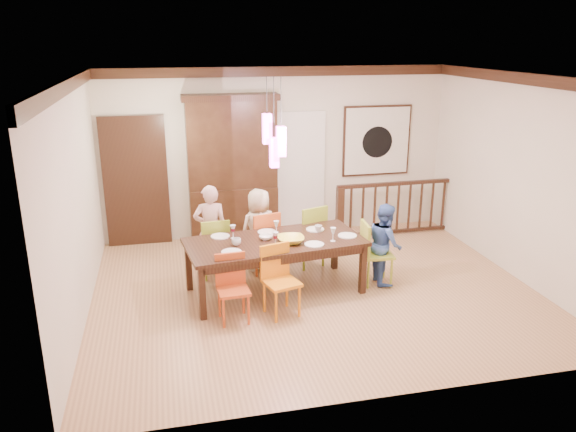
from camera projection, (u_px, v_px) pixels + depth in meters
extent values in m
plane|color=#A77750|center=(314.00, 290.00, 7.81)|extent=(6.00, 6.00, 0.00)
plane|color=white|center=(318.00, 76.00, 6.93)|extent=(6.00, 6.00, 0.00)
plane|color=beige|center=(277.00, 153.00, 9.69)|extent=(6.00, 0.00, 6.00)
plane|color=beige|center=(75.00, 204.00, 6.74)|extent=(0.00, 5.00, 5.00)
plane|color=beige|center=(519.00, 178.00, 8.00)|extent=(0.00, 5.00, 5.00)
cube|color=black|center=(136.00, 184.00, 9.27)|extent=(1.04, 0.07, 2.24)
cube|color=silver|center=(298.00, 175.00, 9.85)|extent=(0.97, 0.05, 2.22)
cube|color=black|center=(377.00, 141.00, 10.00)|extent=(1.25, 0.04, 1.25)
cube|color=silver|center=(377.00, 141.00, 9.97)|extent=(1.18, 0.02, 1.18)
cylinder|color=black|center=(377.00, 142.00, 9.96)|extent=(0.56, 0.01, 0.56)
cube|color=#FF4CC8|center=(267.00, 129.00, 7.13)|extent=(0.11, 0.11, 0.38)
cylinder|color=black|center=(267.00, 95.00, 7.00)|extent=(0.01, 0.01, 0.46)
cube|color=#FF4CC8|center=(281.00, 141.00, 7.12)|extent=(0.11, 0.11, 0.38)
cylinder|color=black|center=(281.00, 102.00, 6.97)|extent=(0.01, 0.01, 0.61)
cube|color=#FF4CC8|center=(274.00, 153.00, 7.19)|extent=(0.11, 0.11, 0.38)
cylinder|color=black|center=(274.00, 108.00, 7.02)|extent=(0.01, 0.01, 0.76)
cube|color=black|center=(275.00, 242.00, 7.57)|extent=(2.49, 1.37, 0.05)
cube|color=black|center=(192.00, 262.00, 7.88)|extent=(0.09, 0.09, 0.70)
cube|color=black|center=(342.00, 249.00, 8.34)|extent=(0.09, 0.09, 0.70)
cube|color=black|center=(196.00, 289.00, 7.02)|extent=(0.09, 0.09, 0.70)
cube|color=black|center=(363.00, 274.00, 7.49)|extent=(0.09, 0.09, 0.70)
cube|color=black|center=(268.00, 236.00, 8.03)|extent=(2.16, 0.31, 0.10)
cube|color=black|center=(282.00, 260.00, 7.14)|extent=(2.16, 0.31, 0.10)
cube|color=olive|center=(214.00, 248.00, 8.17)|extent=(0.44, 0.44, 0.04)
cube|color=olive|center=(214.00, 232.00, 8.10)|extent=(0.41, 0.07, 0.44)
cylinder|color=olive|center=(205.00, 267.00, 8.05)|extent=(0.03, 0.03, 0.43)
cylinder|color=olive|center=(227.00, 265.00, 8.12)|extent=(0.03, 0.03, 0.43)
cylinder|color=olive|center=(203.00, 259.00, 8.35)|extent=(0.03, 0.03, 0.43)
cylinder|color=olive|center=(225.00, 257.00, 8.42)|extent=(0.03, 0.03, 0.43)
cube|color=#C24E1C|center=(262.00, 242.00, 8.35)|extent=(0.52, 0.52, 0.04)
cube|color=#C24E1C|center=(262.00, 226.00, 8.27)|extent=(0.42, 0.15, 0.46)
cylinder|color=#C24E1C|center=(253.00, 262.00, 8.22)|extent=(0.04, 0.04, 0.44)
cylinder|color=#C24E1C|center=(276.00, 260.00, 8.30)|extent=(0.04, 0.04, 0.44)
cylinder|color=#C24E1C|center=(249.00, 253.00, 8.54)|extent=(0.04, 0.04, 0.44)
cylinder|color=#C24E1C|center=(271.00, 251.00, 8.61)|extent=(0.04, 0.04, 0.44)
cube|color=#8FA52A|center=(307.00, 236.00, 8.55)|extent=(0.56, 0.56, 0.04)
cube|color=#8FA52A|center=(307.00, 220.00, 8.47)|extent=(0.43, 0.18, 0.48)
cylinder|color=#8FA52A|center=(299.00, 256.00, 8.42)|extent=(0.04, 0.04, 0.46)
cylinder|color=#8FA52A|center=(321.00, 254.00, 8.50)|extent=(0.04, 0.04, 0.46)
cylinder|color=#8FA52A|center=(293.00, 247.00, 8.75)|extent=(0.04, 0.04, 0.46)
cylinder|color=#8FA52A|center=(315.00, 246.00, 8.83)|extent=(0.04, 0.04, 0.46)
cube|color=#C4481B|center=(233.00, 291.00, 6.86)|extent=(0.40, 0.40, 0.04)
cube|color=#C4481B|center=(233.00, 274.00, 6.79)|extent=(0.38, 0.06, 0.41)
cylinder|color=#C4481B|center=(223.00, 313.00, 6.75)|extent=(0.03, 0.03, 0.40)
cylinder|color=#C4481B|center=(248.00, 310.00, 6.81)|extent=(0.03, 0.03, 0.40)
cylinder|color=#C4481B|center=(220.00, 302.00, 7.03)|extent=(0.03, 0.03, 0.40)
cylinder|color=#C4481B|center=(244.00, 299.00, 7.10)|extent=(0.03, 0.03, 0.40)
cube|color=orange|center=(282.00, 283.00, 7.01)|extent=(0.50, 0.50, 0.04)
cube|color=orange|center=(281.00, 265.00, 6.93)|extent=(0.40, 0.15, 0.44)
cylinder|color=orange|center=(271.00, 306.00, 6.89)|extent=(0.03, 0.03, 0.42)
cylinder|color=orange|center=(297.00, 303.00, 6.96)|extent=(0.03, 0.03, 0.42)
cylinder|color=orange|center=(267.00, 295.00, 7.19)|extent=(0.03, 0.03, 0.42)
cylinder|color=orange|center=(291.00, 292.00, 7.26)|extent=(0.03, 0.03, 0.42)
cube|color=#9DAB31|center=(377.00, 254.00, 7.91)|extent=(0.44, 0.44, 0.04)
cube|color=#9DAB31|center=(378.00, 238.00, 7.84)|extent=(0.07, 0.41, 0.45)
cylinder|color=#9DAB31|center=(370.00, 275.00, 7.79)|extent=(0.04, 0.04, 0.43)
cylinder|color=#9DAB31|center=(392.00, 272.00, 7.86)|extent=(0.04, 0.04, 0.43)
cylinder|color=#9DAB31|center=(361.00, 266.00, 8.10)|extent=(0.04, 0.04, 0.43)
cylinder|color=#9DAB31|center=(383.00, 264.00, 8.17)|extent=(0.04, 0.04, 0.43)
cube|color=black|center=(234.00, 214.00, 9.61)|extent=(1.47, 0.44, 0.95)
cube|color=black|center=(232.00, 144.00, 9.26)|extent=(1.47, 0.40, 1.47)
cube|color=black|center=(230.00, 142.00, 9.44)|extent=(1.26, 0.02, 1.26)
cube|color=black|center=(230.00, 97.00, 9.03)|extent=(1.58, 0.44, 0.10)
cube|color=black|center=(339.00, 213.00, 9.69)|extent=(0.12, 0.12, 0.92)
cube|color=black|center=(454.00, 205.00, 10.14)|extent=(0.12, 0.12, 0.92)
cube|color=black|center=(399.00, 183.00, 9.77)|extent=(2.29, 0.13, 0.06)
cube|color=black|center=(396.00, 231.00, 10.04)|extent=(2.17, 0.11, 0.05)
imported|color=beige|center=(211.00, 230.00, 8.20)|extent=(0.51, 0.35, 1.35)
imported|color=beige|center=(259.00, 230.00, 8.35)|extent=(0.70, 0.55, 1.25)
imported|color=#3B5DA7|center=(385.00, 243.00, 7.93)|extent=(0.48, 0.60, 1.16)
imported|color=yellow|center=(291.00, 240.00, 7.46)|extent=(0.38, 0.38, 0.09)
imported|color=white|center=(266.00, 237.00, 7.58)|extent=(0.24, 0.24, 0.06)
imported|color=silver|center=(236.00, 242.00, 7.37)|extent=(0.13, 0.13, 0.10)
imported|color=silver|center=(318.00, 229.00, 7.86)|extent=(0.13, 0.13, 0.10)
cylinder|color=white|center=(220.00, 236.00, 7.69)|extent=(0.26, 0.26, 0.01)
cylinder|color=white|center=(267.00, 232.00, 7.86)|extent=(0.26, 0.26, 0.01)
cylinder|color=white|center=(315.00, 229.00, 7.97)|extent=(0.26, 0.26, 0.01)
cylinder|color=white|center=(231.00, 252.00, 7.13)|extent=(0.26, 0.26, 0.01)
cylinder|color=white|center=(314.00, 244.00, 7.39)|extent=(0.26, 0.26, 0.01)
cylinder|color=white|center=(347.00, 236.00, 7.72)|extent=(0.26, 0.26, 0.01)
cube|color=#D83359|center=(275.00, 251.00, 7.16)|extent=(0.18, 0.14, 0.01)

